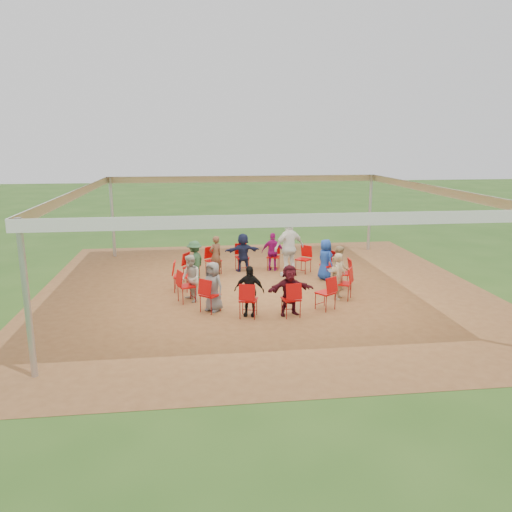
{
  "coord_description": "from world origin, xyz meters",
  "views": [
    {
      "loc": [
        -1.96,
        -14.03,
        4.3
      ],
      "look_at": [
        -0.17,
        0.3,
        0.96
      ],
      "focal_mm": 35.0,
      "sensor_mm": 36.0,
      "label": 1
    }
  ],
  "objects": [
    {
      "name": "person_seated_5",
      "position": [
        -1.98,
        1.12,
        0.65
      ],
      "size": [
        0.77,
        0.93,
        1.29
      ],
      "primitive_type": "imported",
      "rotation": [
        0.0,
        0.0,
        -2.08
      ],
      "color": "#284F31",
      "rests_on": "ground"
    },
    {
      "name": "person_seated_3",
      "position": [
        -0.36,
        2.25,
        0.65
      ],
      "size": [
        1.26,
        0.63,
        1.29
      ],
      "primitive_type": "imported",
      "rotation": [
        0.0,
        0.0,
        -2.98
      ],
      "color": "#192042",
      "rests_on": "ground"
    },
    {
      "name": "person_seated_0",
      "position": [
        2.27,
        -0.14,
        0.65
      ],
      "size": [
        0.4,
        0.65,
        1.29
      ],
      "primitive_type": "imported",
      "rotation": [
        0.0,
        0.0,
        1.51
      ],
      "color": "tan",
      "rests_on": "ground"
    },
    {
      "name": "chair_0",
      "position": [
        2.39,
        -0.15,
        0.45
      ],
      "size": [
        0.47,
        0.45,
        0.9
      ],
      "primitive_type": null,
      "rotation": [
        0.0,
        0.0,
        1.51
      ],
      "color": "#BF0605",
      "rests_on": "ground"
    },
    {
      "name": "person_seated_8",
      "position": [
        -0.65,
        -2.18,
        0.65
      ],
      "size": [
        0.84,
        0.59,
        1.29
      ],
      "primitive_type": "imported",
      "rotation": [
        0.0,
        0.0,
        -0.29
      ],
      "color": "black",
      "rests_on": "ground"
    },
    {
      "name": "person_seated_4",
      "position": [
        -1.3,
        1.87,
        0.65
      ],
      "size": [
        0.56,
        0.52,
        1.29
      ],
      "primitive_type": "imported",
      "rotation": [
        0.0,
        0.0,
        -2.53
      ],
      "color": "brown",
      "rests_on": "ground"
    },
    {
      "name": "chair_13",
      "position": [
        2.09,
        -1.17,
        0.45
      ],
      "size": [
        0.59,
        0.58,
        0.9
      ],
      "primitive_type": null,
      "rotation": [
        0.0,
        0.0,
        1.06
      ],
      "color": "#BF0605",
      "rests_on": "ground"
    },
    {
      "name": "chair_8",
      "position": [
        -2.22,
        -0.9,
        0.45
      ],
      "size": [
        0.57,
        0.55,
        0.9
      ],
      "primitive_type": null,
      "rotation": [
        0.0,
        0.0,
        -1.19
      ],
      "color": "#BF0605",
      "rests_on": "ground"
    },
    {
      "name": "chair_9",
      "position": [
        -1.61,
        -1.77,
        0.45
      ],
      "size": [
        0.61,
        0.61,
        0.9
      ],
      "primitive_type": null,
      "rotation": [
        0.0,
        0.0,
        -0.74
      ],
      "color": "#BF0605",
      "rests_on": "ground"
    },
    {
      "name": "chair_12",
      "position": [
        1.37,
        -1.96,
        0.45
      ],
      "size": [
        0.6,
        0.6,
        0.9
      ],
      "primitive_type": null,
      "rotation": [
        0.0,
        0.0,
        0.61
      ],
      "color": "#BF0605",
      "rests_on": "ground"
    },
    {
      "name": "person_seated_6",
      "position": [
        -2.11,
        -0.85,
        0.65
      ],
      "size": [
        0.57,
        0.72,
        1.29
      ],
      "primitive_type": "imported",
      "rotation": [
        0.0,
        0.0,
        -1.19
      ],
      "color": "#B6B2A2",
      "rests_on": "ground"
    },
    {
      "name": "person_seated_9",
      "position": [
        0.36,
        -2.25,
        0.65
      ],
      "size": [
        1.26,
        0.63,
        1.29
      ],
      "primitive_type": "imported",
      "rotation": [
        0.0,
        0.0,
        0.16
      ],
      "color": "#400C16",
      "rests_on": "ground"
    },
    {
      "name": "chair_4",
      "position": [
        -0.38,
        2.36,
        0.45
      ],
      "size": [
        0.49,
        0.5,
        0.9
      ],
      "primitive_type": null,
      "rotation": [
        0.0,
        0.0,
        -2.98
      ],
      "color": "#BF0605",
      "rests_on": "ground"
    },
    {
      "name": "chair_1",
      "position": [
        2.22,
        0.9,
        0.45
      ],
      "size": [
        0.57,
        0.55,
        0.9
      ],
      "primitive_type": null,
      "rotation": [
        0.0,
        0.0,
        1.96
      ],
      "color": "#BF0605",
      "rests_on": "ground"
    },
    {
      "name": "person_seated_10",
      "position": [
        1.98,
        -1.12,
        0.65
      ],
      "size": [
        0.5,
        0.56,
        1.29
      ],
      "primitive_type": "imported",
      "rotation": [
        0.0,
        0.0,
        1.06
      ],
      "color": "tan",
      "rests_on": "ground"
    },
    {
      "name": "cable_coil",
      "position": [
        -0.31,
        1.16,
        0.02
      ],
      "size": [
        0.34,
        0.34,
        0.03
      ],
      "rotation": [
        0.0,
        0.0,
        -0.08
      ],
      "color": "black",
      "rests_on": "ground"
    },
    {
      "name": "standing_person",
      "position": [
        1.05,
        1.4,
        0.94
      ],
      "size": [
        1.23,
        0.96,
        1.87
      ],
      "primitive_type": "imported",
      "rotation": [
        0.0,
        0.0,
        3.56
      ],
      "color": "white",
      "rests_on": "ground"
    },
    {
      "name": "chair_6",
      "position": [
        -2.09,
        1.17,
        0.45
      ],
      "size": [
        0.59,
        0.58,
        0.9
      ],
      "primitive_type": null,
      "rotation": [
        0.0,
        0.0,
        -2.08
      ],
      "color": "#BF0605",
      "rests_on": "ground"
    },
    {
      "name": "person_seated_2",
      "position": [
        0.65,
        2.18,
        0.65
      ],
      "size": [
        0.84,
        0.59,
        1.29
      ],
      "primitive_type": "imported",
      "rotation": [
        0.0,
        0.0,
        2.85
      ],
      "color": "#920F67",
      "rests_on": "ground"
    },
    {
      "name": "chair_11",
      "position": [
        0.38,
        -2.36,
        0.45
      ],
      "size": [
        0.49,
        0.5,
        0.9
      ],
      "primitive_type": null,
      "rotation": [
        0.0,
        0.0,
        0.16
      ],
      "color": "#BF0605",
      "rests_on": "ground"
    },
    {
      "name": "laptop",
      "position": [
        2.11,
        -0.13,
        0.62
      ],
      "size": [
        0.29,
        0.35,
        0.23
      ],
      "rotation": [
        0.0,
        0.0,
        1.51
      ],
      "color": "#B7B7BC",
      "rests_on": "ground"
    },
    {
      "name": "chair_10",
      "position": [
        -0.68,
        -2.3,
        0.45
      ],
      "size": [
        0.53,
        0.54,
        0.9
      ],
      "primitive_type": null,
      "rotation": [
        0.0,
        0.0,
        -0.29
      ],
      "color": "#BF0605",
      "rests_on": "ground"
    },
    {
      "name": "dirt_patch",
      "position": [
        0.0,
        0.0,
        0.01
      ],
      "size": [
        13.0,
        13.0,
        0.0
      ],
      "primitive_type": "plane",
      "color": "brown",
      "rests_on": "ground"
    },
    {
      "name": "chair_2",
      "position": [
        1.61,
        1.77,
        0.45
      ],
      "size": [
        0.61,
        0.61,
        0.9
      ],
      "primitive_type": null,
      "rotation": [
        0.0,
        0.0,
        2.4
      ],
      "color": "#BF0605",
      "rests_on": "ground"
    },
    {
      "name": "ground",
      "position": [
        0.0,
        0.0,
        0.0
      ],
      "size": [
        80.0,
        80.0,
        0.0
      ],
      "primitive_type": "plane",
      "color": "#2E541A",
      "rests_on": "ground"
    },
    {
      "name": "chair_7",
      "position": [
        -2.39,
        0.15,
        0.45
      ],
      "size": [
        0.47,
        0.45,
        0.9
      ],
      "primitive_type": null,
      "rotation": [
        0.0,
        0.0,
        -1.63
      ],
      "color": "#BF0605",
      "rests_on": "ground"
    },
    {
      "name": "chair_3",
      "position": [
        0.68,
        2.3,
        0.45
      ],
      "size": [
        0.53,
        0.54,
        0.9
      ],
      "primitive_type": null,
      "rotation": [
        0.0,
        0.0,
        2.85
      ],
      "color": "#BF0605",
      "rests_on": "ground"
    },
    {
      "name": "tent",
      "position": [
        0.0,
        0.0,
        2.37
      ],
      "size": [
        10.33,
        10.33,
        3.0
      ],
      "color": "#B2B2B7",
      "rests_on": "ground"
    },
    {
      "name": "chair_5",
      "position": [
        -1.37,
        1.96,
        0.45
      ],
      "size": [
        0.6,
        0.6,
        0.9
      ],
      "primitive_type": null,
      "rotation": [
        0.0,
        0.0,
        -2.53
      ],
      "color": "#BF0605",
      "rests_on": "ground"
    },
    {
      "name": "person_seated_1",
      "position": [
        2.11,
        0.85,
        0.65
      ],
      "size": [
        0.56,
        0.72,
        1.29
      ],
      "primitive_type": "imported",
      "rotation": [
        0.0,
        0.0,
        1.96
      ],
      "color": "#193C98",
      "rests_on": "ground"
    },
    {
      "name": "person_seated_7",
      "position": [
        -1.53,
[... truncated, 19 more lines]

